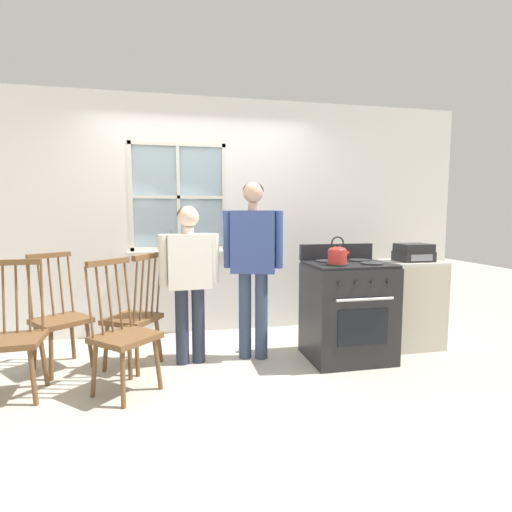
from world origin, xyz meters
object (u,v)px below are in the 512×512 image
at_px(kettle, 337,254).
at_px(potted_plant, 170,244).
at_px(person_elderly_left, 189,270).
at_px(chair_by_window, 60,319).
at_px(stereo, 414,253).
at_px(chair_near_wall, 123,336).
at_px(stove, 347,310).
at_px(chair_near_stove, 13,339).
at_px(chair_center_cluster, 135,318).
at_px(person_teen_center, 253,254).
at_px(side_counter, 410,303).

xyz_separation_m(kettle, potted_plant, (-1.47, 1.25, 0.02)).
bearing_deg(person_elderly_left, chair_by_window, 170.35).
relative_size(chair_by_window, stereo, 3.05).
distance_m(kettle, stereo, 1.03).
bearing_deg(chair_near_wall, potted_plant, 29.24).
bearing_deg(stove, stereo, 12.97).
bearing_deg(stereo, stove, -167.03).
bearing_deg(stereo, person_elderly_left, 179.87).
relative_size(chair_near_stove, potted_plant, 4.09).
relative_size(chair_center_cluster, person_teen_center, 0.62).
xyz_separation_m(chair_center_cluster, potted_plant, (0.33, 0.92, 0.60)).
xyz_separation_m(chair_by_window, potted_plant, (0.98, 0.82, 0.60)).
bearing_deg(chair_near_stove, person_teen_center, 9.25).
relative_size(chair_near_stove, stereo, 3.05).
bearing_deg(potted_plant, side_counter, -20.37).
bearing_deg(chair_near_stove, stove, 1.54).
height_order(person_elderly_left, potted_plant, person_elderly_left).
bearing_deg(person_teen_center, kettle, -8.05).
bearing_deg(potted_plant, chair_by_window, -140.01).
height_order(stove, side_counter, stove).
bearing_deg(chair_by_window, person_teen_center, -42.08).
distance_m(person_teen_center, stereo, 1.69).
xyz_separation_m(stove, kettle, (-0.17, -0.13, 0.55)).
bearing_deg(side_counter, person_teen_center, -179.58).
height_order(person_elderly_left, stove, person_elderly_left).
bearing_deg(person_teen_center, stereo, 16.41).
bearing_deg(stereo, chair_center_cluster, 179.71).
bearing_deg(stereo, person_teen_center, 179.72).
bearing_deg(person_elderly_left, stove, -11.84).
bearing_deg(side_counter, stereo, -90.00).
relative_size(chair_center_cluster, side_counter, 1.15).
height_order(chair_center_cluster, stove, stove).
relative_size(chair_center_cluster, chair_near_stove, 1.00).
distance_m(chair_by_window, stereo, 3.47).
relative_size(person_elderly_left, stove, 1.34).
distance_m(chair_near_stove, stove, 2.82).
bearing_deg(chair_center_cluster, chair_near_stove, -32.28).
bearing_deg(kettle, chair_near_stove, -177.82).
relative_size(chair_near_wall, person_elderly_left, 0.71).
xyz_separation_m(person_elderly_left, kettle, (1.30, -0.32, 0.15)).
bearing_deg(potted_plant, kettle, -40.35).
bearing_deg(chair_center_cluster, kettle, 110.18).
bearing_deg(stereo, chair_by_window, 178.18).
bearing_deg(person_elderly_left, potted_plant, 95.57).
bearing_deg(chair_near_wall, stove, -37.09).
distance_m(chair_near_stove, potted_plant, 1.88).
height_order(chair_by_window, chair_center_cluster, same).
bearing_deg(chair_near_wall, chair_by_window, 87.83).
relative_size(chair_near_wall, person_teen_center, 0.62).
xyz_separation_m(chair_near_wall, stereo, (2.82, 0.52, 0.53)).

